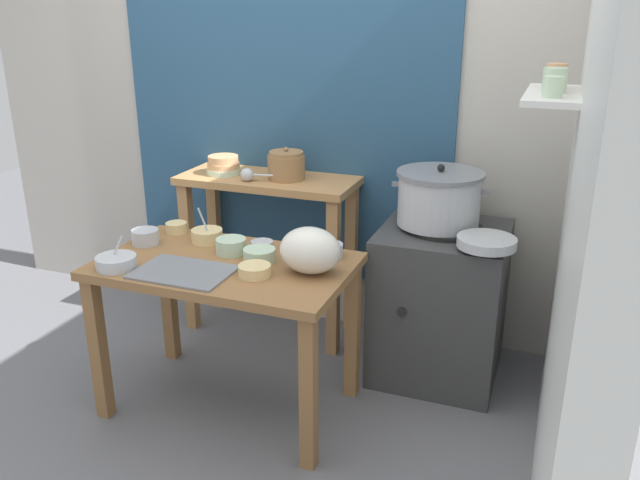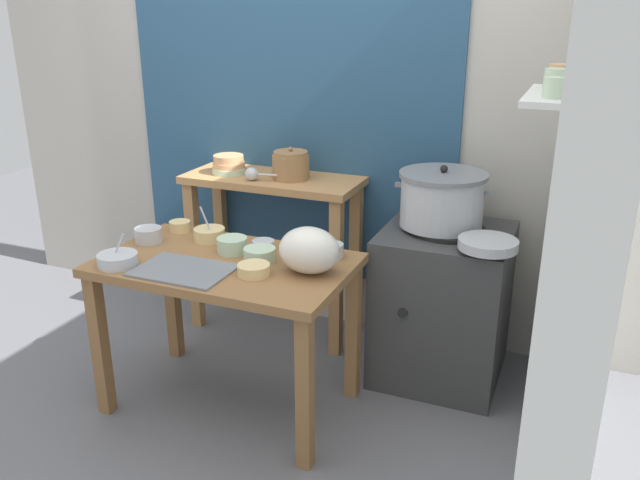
% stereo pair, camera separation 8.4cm
% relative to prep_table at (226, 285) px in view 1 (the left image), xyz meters
% --- Properties ---
extents(ground_plane, '(9.00, 9.00, 0.00)m').
position_rel_prep_table_xyz_m(ground_plane, '(0.01, -0.06, -0.61)').
color(ground_plane, slate).
extents(wall_back, '(4.40, 0.12, 2.60)m').
position_rel_prep_table_xyz_m(wall_back, '(0.09, 1.04, 0.69)').
color(wall_back, '#B2ADA3').
rests_on(wall_back, ground).
extents(wall_right, '(0.30, 3.20, 2.60)m').
position_rel_prep_table_xyz_m(wall_right, '(1.41, 0.14, 0.69)').
color(wall_right, silver).
rests_on(wall_right, ground).
extents(prep_table, '(1.10, 0.66, 0.72)m').
position_rel_prep_table_xyz_m(prep_table, '(0.00, 0.00, 0.00)').
color(prep_table, olive).
rests_on(prep_table, ground).
extents(back_shelf_table, '(0.96, 0.40, 0.90)m').
position_rel_prep_table_xyz_m(back_shelf_table, '(-0.15, 0.77, 0.07)').
color(back_shelf_table, '#B27F4C').
rests_on(back_shelf_table, ground).
extents(stove_block, '(0.60, 0.61, 0.78)m').
position_rel_prep_table_xyz_m(stove_block, '(0.84, 0.64, -0.23)').
color(stove_block, '#383838').
rests_on(stove_block, ground).
extents(steamer_pot, '(0.46, 0.41, 0.29)m').
position_rel_prep_table_xyz_m(steamer_pot, '(0.80, 0.66, 0.30)').
color(steamer_pot, '#B7BABF').
rests_on(steamer_pot, stove_block).
extents(clay_pot, '(0.20, 0.20, 0.17)m').
position_rel_prep_table_xyz_m(clay_pot, '(-0.04, 0.77, 0.36)').
color(clay_pot, olive).
rests_on(clay_pot, back_shelf_table).
extents(bowl_stack_enamel, '(0.19, 0.19, 0.10)m').
position_rel_prep_table_xyz_m(bowl_stack_enamel, '(-0.40, 0.75, 0.34)').
color(bowl_stack_enamel, '#B7D1AD').
rests_on(bowl_stack_enamel, back_shelf_table).
extents(ladle, '(0.27, 0.09, 0.07)m').
position_rel_prep_table_xyz_m(ladle, '(-0.20, 0.66, 0.33)').
color(ladle, '#B7BABF').
rests_on(ladle, back_shelf_table).
extents(serving_tray, '(0.40, 0.28, 0.01)m').
position_rel_prep_table_xyz_m(serving_tray, '(-0.10, -0.17, 0.12)').
color(serving_tray, slate).
rests_on(serving_tray, prep_table).
extents(plastic_bag, '(0.26, 0.21, 0.20)m').
position_rel_prep_table_xyz_m(plastic_bag, '(0.39, 0.02, 0.21)').
color(plastic_bag, silver).
rests_on(plastic_bag, prep_table).
extents(wide_pan, '(0.26, 0.26, 0.04)m').
position_rel_prep_table_xyz_m(wide_pan, '(1.06, 0.43, 0.19)').
color(wide_pan, '#B7BABF').
rests_on(wide_pan, stove_block).
extents(prep_bowl_0, '(0.17, 0.17, 0.14)m').
position_rel_prep_table_xyz_m(prep_bowl_0, '(-0.40, -0.22, 0.14)').
color(prep_bowl_0, '#B7BABF').
rests_on(prep_bowl_0, prep_table).
extents(prep_bowl_1, '(0.13, 0.13, 0.07)m').
position_rel_prep_table_xyz_m(prep_bowl_1, '(-0.45, 0.07, 0.15)').
color(prep_bowl_1, '#B7BABF').
rests_on(prep_bowl_1, prep_table).
extents(prep_bowl_2, '(0.14, 0.14, 0.06)m').
position_rel_prep_table_xyz_m(prep_bowl_2, '(0.14, 0.06, 0.14)').
color(prep_bowl_2, '#B7D1AD').
rests_on(prep_bowl_2, prep_table).
extents(prep_bowl_3, '(0.10, 0.10, 0.05)m').
position_rel_prep_table_xyz_m(prep_bowl_3, '(-0.40, 0.26, 0.14)').
color(prep_bowl_3, '#E5C684').
rests_on(prep_bowl_3, prep_table).
extents(prep_bowl_4, '(0.14, 0.14, 0.05)m').
position_rel_prep_table_xyz_m(prep_bowl_4, '(0.19, -0.09, 0.14)').
color(prep_bowl_4, '#E5C684').
rests_on(prep_bowl_4, prep_table).
extents(prep_bowl_5, '(0.14, 0.14, 0.07)m').
position_rel_prep_table_xyz_m(prep_bowl_5, '(-0.02, 0.10, 0.15)').
color(prep_bowl_5, '#B7D1AD').
rests_on(prep_bowl_5, prep_table).
extents(prep_bowl_6, '(0.15, 0.15, 0.17)m').
position_rel_prep_table_xyz_m(prep_bowl_6, '(-0.20, 0.20, 0.14)').
color(prep_bowl_6, '#E5C684').
rests_on(prep_bowl_6, prep_table).
extents(prep_bowl_7, '(0.11, 0.11, 0.06)m').
position_rel_prep_table_xyz_m(prep_bowl_7, '(0.41, 0.22, 0.14)').
color(prep_bowl_7, '#B7BABF').
rests_on(prep_bowl_7, prep_table).
extents(prep_bowl_8, '(0.10, 0.10, 0.04)m').
position_rel_prep_table_xyz_m(prep_bowl_8, '(0.09, 0.18, 0.14)').
color(prep_bowl_8, '#B7BABF').
rests_on(prep_bowl_8, prep_table).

